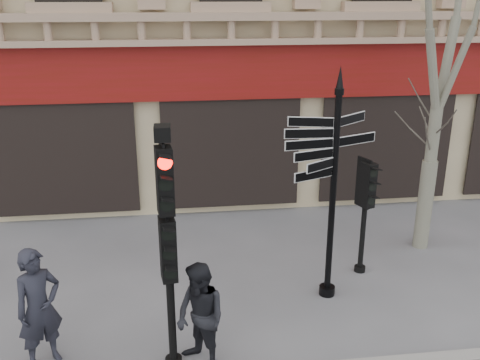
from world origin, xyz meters
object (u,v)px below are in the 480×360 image
object	(u,v)px
fingerpost	(336,148)
traffic_signal_secondary	(366,197)
pedestrian_a	(39,308)
pedestrian_b	(201,318)
traffic_signal_main	(167,223)

from	to	relation	value
fingerpost	traffic_signal_secondary	xyz separation A→B (m)	(0.91, 0.77, -1.23)
pedestrian_a	pedestrian_b	world-z (taller)	pedestrian_a
pedestrian_b	traffic_signal_main	bearing A→B (deg)	-135.29
traffic_signal_main	traffic_signal_secondary	size ratio (longest dim) A/B	1.61
fingerpost	traffic_signal_secondary	bearing A→B (deg)	28.85
traffic_signal_secondary	pedestrian_a	size ratio (longest dim) A/B	1.22
pedestrian_a	pedestrian_b	xyz separation A→B (m)	(2.36, -0.39, -0.10)
fingerpost	pedestrian_b	world-z (taller)	fingerpost
traffic_signal_secondary	pedestrian_a	distance (m)	6.14
pedestrian_a	pedestrian_b	distance (m)	2.40
traffic_signal_main	pedestrian_b	distance (m)	1.57
fingerpost	pedestrian_a	world-z (taller)	fingerpost
traffic_signal_main	pedestrian_a	distance (m)	2.42
pedestrian_a	traffic_signal_secondary	bearing A→B (deg)	-16.83
fingerpost	pedestrian_a	distance (m)	5.35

